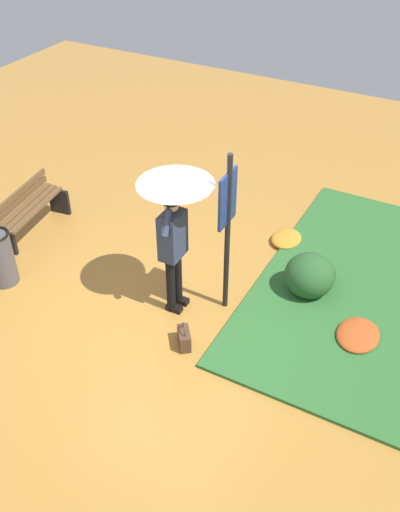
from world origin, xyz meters
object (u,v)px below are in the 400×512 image
info_sign_post (227,217)px  park_bench (30,210)px  person_with_umbrella (174,207)px  trash_bin (0,258)px  handbag (184,338)px

info_sign_post → park_bench: info_sign_post is taller
person_with_umbrella → trash_bin: person_with_umbrella is taller
info_sign_post → person_with_umbrella: bearing=112.9°
park_bench → trash_bin: (-1.18, -0.50, 0.02)m
handbag → info_sign_post: bearing=-6.8°
person_with_umbrella → info_sign_post: info_sign_post is taller
trash_bin → park_bench: bearing=23.2°
park_bench → trash_bin: trash_bin is taller
handbag → trash_bin: trash_bin is taller
handbag → park_bench: park_bench is taller
park_bench → trash_bin: 1.28m
person_with_umbrella → park_bench: bearing=82.4°
info_sign_post → trash_bin: info_sign_post is taller
person_with_umbrella → trash_bin: 2.78m
info_sign_post → handbag: bearing=173.2°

